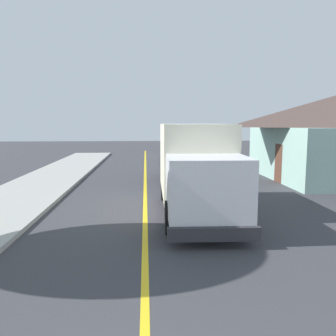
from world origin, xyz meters
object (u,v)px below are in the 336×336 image
box_truck (196,164)px  parked_car_mid (173,155)px  parked_car_near (178,166)px  parked_car_far (170,149)px

box_truck → parked_car_mid: size_ratio=1.64×
parked_car_near → parked_car_mid: (0.30, 7.13, 0.00)m
box_truck → parked_car_far: 20.69m
parked_car_near → box_truck: bearing=-90.2°
parked_car_far → box_truck: bearing=-91.6°
parked_car_near → parked_car_mid: same height
box_truck → parked_car_mid: 14.12m
parked_car_near → parked_car_far: same height
box_truck → parked_car_far: box_truck is taller
box_truck → parked_car_far: size_ratio=1.63×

